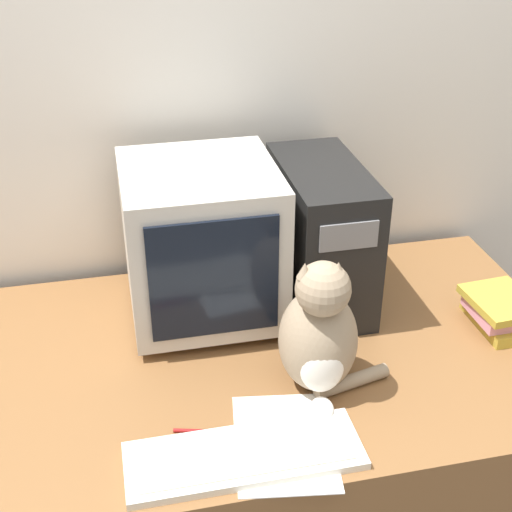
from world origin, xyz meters
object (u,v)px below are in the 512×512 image
object	(u,v)px
computer_tower	(321,235)
keyboard	(244,455)
pen	(208,431)
crt_monitor	(202,242)
cat	(320,335)
book_stack	(500,312)

from	to	relation	value
computer_tower	keyboard	world-z (taller)	computer_tower
keyboard	pen	bearing A→B (deg)	124.14
crt_monitor	pen	distance (m)	0.51
cat	pen	bearing A→B (deg)	-151.04
computer_tower	pen	size ratio (longest dim) A/B	2.92
crt_monitor	pen	bearing A→B (deg)	-98.10
crt_monitor	cat	xyz separation A→B (m)	(0.21, -0.37, -0.07)
crt_monitor	pen	size ratio (longest dim) A/B	2.87
computer_tower	keyboard	size ratio (longest dim) A/B	0.87
keyboard	pen	size ratio (longest dim) A/B	3.37
crt_monitor	book_stack	world-z (taller)	crt_monitor
computer_tower	pen	world-z (taller)	computer_tower
crt_monitor	book_stack	distance (m)	0.80
cat	pen	size ratio (longest dim) A/B	2.39
book_stack	crt_monitor	bearing A→B (deg)	162.70
computer_tower	pen	distance (m)	0.65
keyboard	crt_monitor	bearing A→B (deg)	89.60
book_stack	pen	world-z (taller)	book_stack
cat	pen	xyz separation A→B (m)	(-0.28, -0.10, -0.14)
keyboard	book_stack	bearing A→B (deg)	23.13
crt_monitor	pen	xyz separation A→B (m)	(-0.07, -0.46, -0.21)
cat	book_stack	world-z (taller)	cat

